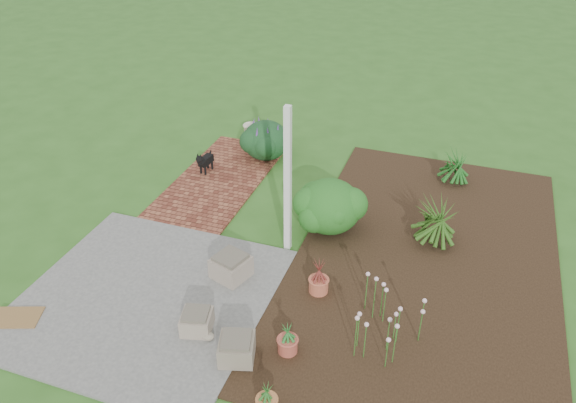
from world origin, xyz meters
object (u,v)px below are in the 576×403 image
(stone_trough_near, at_px, (197,322))
(evergreen_shrub, at_px, (330,205))
(black_dog, at_px, (205,161))
(cream_ceramic_urn, at_px, (251,133))

(stone_trough_near, distance_m, evergreen_shrub, 3.12)
(black_dog, distance_m, cream_ceramic_urn, 1.64)
(stone_trough_near, xyz_separation_m, cream_ceramic_urn, (-1.52, 5.57, 0.07))
(black_dog, xyz_separation_m, evergreen_shrub, (2.86, -1.04, 0.18))
(cream_ceramic_urn, distance_m, evergreen_shrub, 3.67)
(black_dog, xyz_separation_m, cream_ceramic_urn, (0.33, 1.60, -0.07))
(cream_ceramic_urn, bearing_deg, evergreen_shrub, -46.16)
(stone_trough_near, bearing_deg, cream_ceramic_urn, 105.25)
(cream_ceramic_urn, relative_size, evergreen_shrub, 0.37)
(evergreen_shrub, bearing_deg, stone_trough_near, -109.13)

